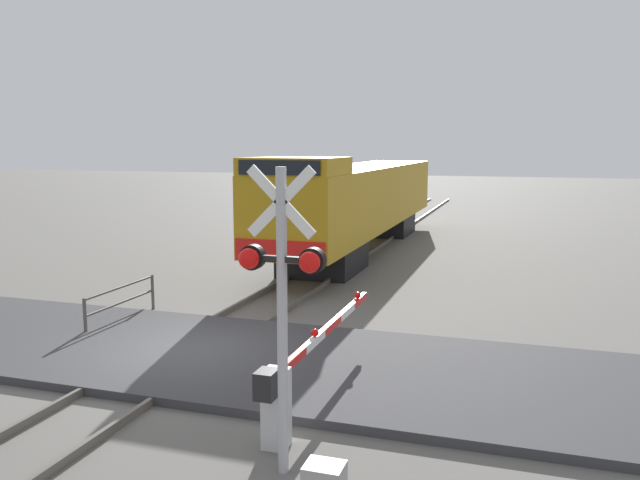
% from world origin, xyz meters
% --- Properties ---
extents(ground_plane, '(160.00, 160.00, 0.00)m').
position_xyz_m(ground_plane, '(0.00, 0.00, 0.00)').
color(ground_plane, '#605E59').
extents(rail_track_left, '(0.08, 80.00, 0.15)m').
position_xyz_m(rail_track_left, '(-0.72, 0.00, 0.07)').
color(rail_track_left, '#59544C').
rests_on(rail_track_left, ground_plane).
extents(rail_track_right, '(0.08, 80.00, 0.15)m').
position_xyz_m(rail_track_right, '(0.72, 0.00, 0.07)').
color(rail_track_right, '#59544C').
rests_on(rail_track_right, ground_plane).
extents(road_surface, '(36.00, 5.05, 0.17)m').
position_xyz_m(road_surface, '(0.00, 0.00, 0.08)').
color(road_surface, '#38383A').
rests_on(road_surface, ground_plane).
extents(locomotive, '(2.89, 18.64, 4.05)m').
position_xyz_m(locomotive, '(0.00, 14.32, 2.14)').
color(locomotive, black).
rests_on(locomotive, ground_plane).
extents(crossing_signal, '(1.18, 0.33, 4.18)m').
position_xyz_m(crossing_signal, '(3.68, -3.93, 2.61)').
color(crossing_signal, '#ADADB2').
rests_on(crossing_signal, ground_plane).
extents(crossing_gate, '(0.36, 5.85, 1.31)m').
position_xyz_m(crossing_gate, '(3.32, -2.52, 0.82)').
color(crossing_gate, silver).
rests_on(crossing_gate, ground_plane).
extents(guard_railing, '(0.08, 2.89, 0.95)m').
position_xyz_m(guard_railing, '(-2.86, 1.78, 0.63)').
color(guard_railing, '#4C4742').
rests_on(guard_railing, ground_plane).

